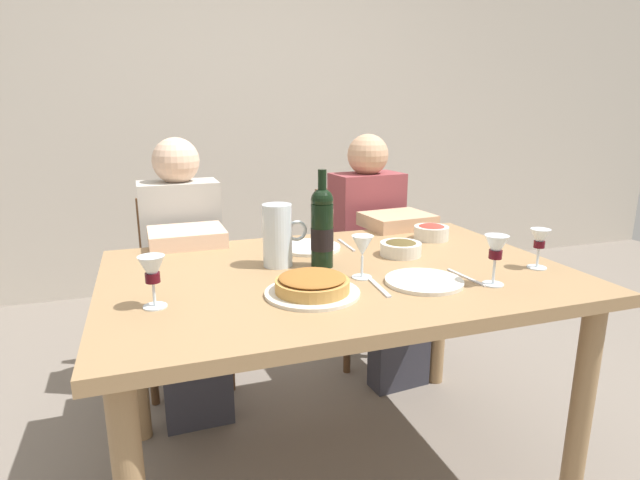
{
  "coord_description": "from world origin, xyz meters",
  "views": [
    {
      "loc": [
        -0.58,
        -1.51,
        1.28
      ],
      "look_at": [
        -0.07,
        -0.01,
        0.87
      ],
      "focal_mm": 28.7,
      "sensor_mm": 36.0,
      "label": 1
    }
  ],
  "objects_px": {
    "dinner_plate_right_setting": "(310,247)",
    "diner_left": "(185,267)",
    "wine_bottle": "(322,228)",
    "wine_glass_left_diner": "(362,248)",
    "wine_glass_right_diner": "(540,241)",
    "dinner_plate_left_setting": "(424,281)",
    "salad_bowl": "(431,231)",
    "chair_right": "(355,260)",
    "chair_left": "(182,277)",
    "water_pitcher": "(278,239)",
    "baked_tart": "(312,285)",
    "wine_glass_centre": "(152,272)",
    "olive_bowl": "(401,248)",
    "dining_table": "(338,296)",
    "wine_glass_spare": "(496,250)",
    "diner_right": "(377,249)"
  },
  "relations": [
    {
      "from": "water_pitcher",
      "to": "dinner_plate_right_setting",
      "type": "bearing_deg",
      "value": 45.33
    },
    {
      "from": "wine_glass_right_diner",
      "to": "dinner_plate_left_setting",
      "type": "xyz_separation_m",
      "value": [
        -0.44,
        -0.01,
        -0.09
      ]
    },
    {
      "from": "salad_bowl",
      "to": "wine_glass_centre",
      "type": "relative_size",
      "value": 0.98
    },
    {
      "from": "dining_table",
      "to": "wine_glass_centre",
      "type": "distance_m",
      "value": 0.63
    },
    {
      "from": "salad_bowl",
      "to": "chair_right",
      "type": "height_order",
      "value": "chair_right"
    },
    {
      "from": "dinner_plate_right_setting",
      "to": "dining_table",
      "type": "bearing_deg",
      "value": -88.15
    },
    {
      "from": "wine_glass_centre",
      "to": "dinner_plate_right_setting",
      "type": "bearing_deg",
      "value": 36.55
    },
    {
      "from": "wine_bottle",
      "to": "water_pitcher",
      "type": "bearing_deg",
      "value": 157.47
    },
    {
      "from": "baked_tart",
      "to": "wine_glass_right_diner",
      "type": "xyz_separation_m",
      "value": [
        0.79,
        -0.0,
        0.07
      ]
    },
    {
      "from": "dinner_plate_right_setting",
      "to": "diner_left",
      "type": "bearing_deg",
      "value": 138.39
    },
    {
      "from": "dining_table",
      "to": "water_pitcher",
      "type": "relative_size",
      "value": 7.1
    },
    {
      "from": "chair_left",
      "to": "diner_left",
      "type": "distance_m",
      "value": 0.26
    },
    {
      "from": "dining_table",
      "to": "salad_bowl",
      "type": "distance_m",
      "value": 0.58
    },
    {
      "from": "salad_bowl",
      "to": "dining_table",
      "type": "bearing_deg",
      "value": -152.92
    },
    {
      "from": "dinner_plate_right_setting",
      "to": "diner_left",
      "type": "relative_size",
      "value": 0.2
    },
    {
      "from": "olive_bowl",
      "to": "dinner_plate_left_setting",
      "type": "xyz_separation_m",
      "value": [
        -0.08,
        -0.3,
        -0.02
      ]
    },
    {
      "from": "wine_bottle",
      "to": "wine_glass_centre",
      "type": "height_order",
      "value": "wine_bottle"
    },
    {
      "from": "diner_left",
      "to": "wine_bottle",
      "type": "bearing_deg",
      "value": 122.59
    },
    {
      "from": "water_pitcher",
      "to": "olive_bowl",
      "type": "xyz_separation_m",
      "value": [
        0.45,
        -0.02,
        -0.06
      ]
    },
    {
      "from": "water_pitcher",
      "to": "baked_tart",
      "type": "xyz_separation_m",
      "value": [
        0.02,
        -0.3,
        -0.07
      ]
    },
    {
      "from": "baked_tart",
      "to": "olive_bowl",
      "type": "relative_size",
      "value": 1.84
    },
    {
      "from": "olive_bowl",
      "to": "diner_left",
      "type": "height_order",
      "value": "diner_left"
    },
    {
      "from": "wine_bottle",
      "to": "wine_glass_left_diner",
      "type": "distance_m",
      "value": 0.18
    },
    {
      "from": "olive_bowl",
      "to": "water_pitcher",
      "type": "bearing_deg",
      "value": 177.28
    },
    {
      "from": "wine_bottle",
      "to": "diner_right",
      "type": "relative_size",
      "value": 0.28
    },
    {
      "from": "dining_table",
      "to": "dinner_plate_right_setting",
      "type": "distance_m",
      "value": 0.29
    },
    {
      "from": "water_pitcher",
      "to": "diner_right",
      "type": "distance_m",
      "value": 0.88
    },
    {
      "from": "olive_bowl",
      "to": "wine_glass_centre",
      "type": "distance_m",
      "value": 0.89
    },
    {
      "from": "wine_glass_left_diner",
      "to": "wine_glass_right_diner",
      "type": "distance_m",
      "value": 0.6
    },
    {
      "from": "wine_bottle",
      "to": "wine_glass_right_diner",
      "type": "height_order",
      "value": "wine_bottle"
    },
    {
      "from": "diner_right",
      "to": "salad_bowl",
      "type": "bearing_deg",
      "value": 90.65
    },
    {
      "from": "dining_table",
      "to": "chair_right",
      "type": "xyz_separation_m",
      "value": [
        0.44,
        0.9,
        -0.17
      ]
    },
    {
      "from": "dining_table",
      "to": "wine_bottle",
      "type": "xyz_separation_m",
      "value": [
        -0.04,
        0.05,
        0.23
      ]
    },
    {
      "from": "chair_left",
      "to": "diner_left",
      "type": "relative_size",
      "value": 0.75
    },
    {
      "from": "wine_bottle",
      "to": "wine_glass_left_diner",
      "type": "bearing_deg",
      "value": -62.82
    },
    {
      "from": "dining_table",
      "to": "wine_glass_spare",
      "type": "relative_size",
      "value": 9.72
    },
    {
      "from": "diner_right",
      "to": "water_pitcher",
      "type": "bearing_deg",
      "value": 35.83
    },
    {
      "from": "wine_glass_spare",
      "to": "diner_left",
      "type": "relative_size",
      "value": 0.13
    },
    {
      "from": "wine_glass_left_diner",
      "to": "diner_left",
      "type": "xyz_separation_m",
      "value": [
        -0.49,
        0.77,
        -0.24
      ]
    },
    {
      "from": "salad_bowl",
      "to": "chair_right",
      "type": "distance_m",
      "value": 0.71
    },
    {
      "from": "dining_table",
      "to": "diner_right",
      "type": "height_order",
      "value": "diner_right"
    },
    {
      "from": "diner_left",
      "to": "dinner_plate_right_setting",
      "type": "bearing_deg",
      "value": 137.21
    },
    {
      "from": "dinner_plate_right_setting",
      "to": "chair_right",
      "type": "distance_m",
      "value": 0.82
    },
    {
      "from": "baked_tart",
      "to": "wine_glass_centre",
      "type": "xyz_separation_m",
      "value": [
        -0.43,
        0.05,
        0.07
      ]
    },
    {
      "from": "wine_glass_right_diner",
      "to": "dinner_plate_right_setting",
      "type": "height_order",
      "value": "wine_glass_right_diner"
    },
    {
      "from": "wine_bottle",
      "to": "baked_tart",
      "type": "xyz_separation_m",
      "value": [
        -0.11,
        -0.25,
        -0.11
      ]
    },
    {
      "from": "baked_tart",
      "to": "olive_bowl",
      "type": "xyz_separation_m",
      "value": [
        0.43,
        0.28,
        0.0
      ]
    },
    {
      "from": "wine_bottle",
      "to": "dinner_plate_left_setting",
      "type": "distance_m",
      "value": 0.38
    },
    {
      "from": "wine_glass_centre",
      "to": "dinner_plate_right_setting",
      "type": "xyz_separation_m",
      "value": [
        0.57,
        0.42,
        -0.09
      ]
    },
    {
      "from": "dinner_plate_left_setting",
      "to": "chair_right",
      "type": "bearing_deg",
      "value": 77.83
    }
  ]
}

